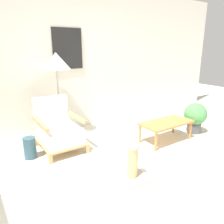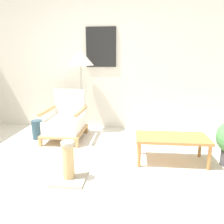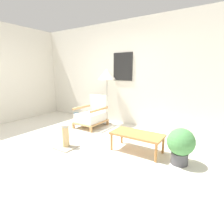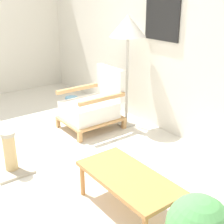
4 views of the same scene
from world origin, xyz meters
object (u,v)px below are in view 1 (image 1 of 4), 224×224
at_px(coffee_table, 166,124).
at_px(scratching_post, 133,167).
at_px(floor_lamp, 56,64).
at_px(armchair, 59,130).
at_px(vase, 30,148).
at_px(potted_plant, 195,116).

relative_size(coffee_table, scratching_post, 2.04).
bearing_deg(coffee_table, floor_lamp, 141.01).
xyz_separation_m(armchair, vase, (-0.48, -0.06, -0.15)).
bearing_deg(vase, scratching_post, -53.87).
height_order(armchair, scratching_post, armchair).
bearing_deg(vase, floor_lamp, 36.33).
relative_size(floor_lamp, potted_plant, 2.58).
bearing_deg(potted_plant, scratching_post, -164.51).
bearing_deg(scratching_post, coffee_table, 25.50).
xyz_separation_m(coffee_table, potted_plant, (0.75, -0.03, 0.02)).
distance_m(coffee_table, scratching_post, 1.34).
bearing_deg(coffee_table, scratching_post, -154.50).
bearing_deg(floor_lamp, vase, -143.67).
relative_size(floor_lamp, scratching_post, 3.30).
bearing_deg(scratching_post, floor_lamp, 97.94).
relative_size(armchair, coffee_table, 0.87).
bearing_deg(vase, armchair, 7.27).
bearing_deg(armchair, coffee_table, -24.25).
relative_size(floor_lamp, vase, 4.67).
relative_size(armchair, vase, 2.52).
relative_size(coffee_table, potted_plant, 1.59).
relative_size(floor_lamp, coffee_table, 1.62).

